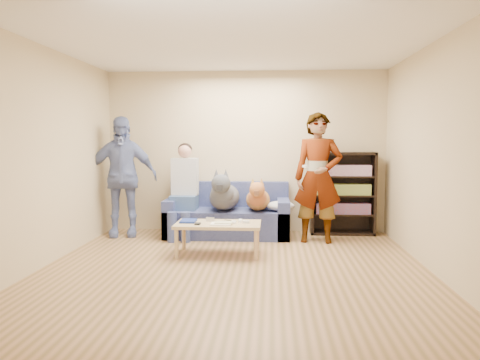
# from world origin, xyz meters

# --- Properties ---
(ground) EXTENTS (5.00, 5.00, 0.00)m
(ground) POSITION_xyz_m (0.00, 0.00, 0.00)
(ground) COLOR brown
(ground) RESTS_ON ground
(ceiling) EXTENTS (5.00, 5.00, 0.00)m
(ceiling) POSITION_xyz_m (0.00, 0.00, 2.60)
(ceiling) COLOR white
(ceiling) RESTS_ON ground
(wall_back) EXTENTS (4.50, 0.00, 4.50)m
(wall_back) POSITION_xyz_m (0.00, 2.50, 1.30)
(wall_back) COLOR tan
(wall_back) RESTS_ON ground
(wall_front) EXTENTS (4.50, 0.00, 4.50)m
(wall_front) POSITION_xyz_m (0.00, -2.50, 1.30)
(wall_front) COLOR tan
(wall_front) RESTS_ON ground
(wall_left) EXTENTS (0.00, 5.00, 5.00)m
(wall_left) POSITION_xyz_m (-2.25, 0.00, 1.30)
(wall_left) COLOR tan
(wall_left) RESTS_ON ground
(wall_right) EXTENTS (0.00, 5.00, 5.00)m
(wall_right) POSITION_xyz_m (2.25, 0.00, 1.30)
(wall_right) COLOR tan
(wall_right) RESTS_ON ground
(blanket) EXTENTS (0.42, 0.36, 0.15)m
(blanket) POSITION_xyz_m (0.56, 1.89, 0.50)
(blanket) COLOR #BABABF
(blanket) RESTS_ON sofa
(person_standing_right) EXTENTS (0.72, 0.50, 1.89)m
(person_standing_right) POSITION_xyz_m (1.10, 1.72, 0.95)
(person_standing_right) COLOR gray
(person_standing_right) RESTS_ON ground
(person_standing_left) EXTENTS (1.16, 0.66, 1.85)m
(person_standing_left) POSITION_xyz_m (-1.89, 1.95, 0.93)
(person_standing_left) COLOR #7B8AC5
(person_standing_left) RESTS_ON ground
(held_controller) EXTENTS (0.08, 0.14, 0.03)m
(held_controller) POSITION_xyz_m (0.90, 1.52, 1.12)
(held_controller) COLOR silver
(held_controller) RESTS_ON person_standing_right
(notebook_blue) EXTENTS (0.20, 0.26, 0.03)m
(notebook_blue) POSITION_xyz_m (-0.66, 0.89, 0.43)
(notebook_blue) COLOR navy
(notebook_blue) RESTS_ON coffee_table
(papers) EXTENTS (0.26, 0.20, 0.02)m
(papers) POSITION_xyz_m (-0.21, 0.74, 0.43)
(papers) COLOR white
(papers) RESTS_ON coffee_table
(magazine) EXTENTS (0.22, 0.17, 0.01)m
(magazine) POSITION_xyz_m (-0.18, 0.76, 0.44)
(magazine) COLOR #C0BE99
(magazine) RESTS_ON coffee_table
(camera_silver) EXTENTS (0.11, 0.06, 0.05)m
(camera_silver) POSITION_xyz_m (-0.38, 0.96, 0.45)
(camera_silver) COLOR #ACABB0
(camera_silver) RESTS_ON coffee_table
(controller_a) EXTENTS (0.04, 0.13, 0.03)m
(controller_a) POSITION_xyz_m (0.02, 0.94, 0.43)
(controller_a) COLOR white
(controller_a) RESTS_ON coffee_table
(controller_b) EXTENTS (0.09, 0.06, 0.03)m
(controller_b) POSITION_xyz_m (0.10, 0.86, 0.43)
(controller_b) COLOR silver
(controller_b) RESTS_ON coffee_table
(headphone_cup_a) EXTENTS (0.07, 0.07, 0.02)m
(headphone_cup_a) POSITION_xyz_m (-0.06, 0.82, 0.43)
(headphone_cup_a) COLOR white
(headphone_cup_a) RESTS_ON coffee_table
(headphone_cup_b) EXTENTS (0.07, 0.07, 0.02)m
(headphone_cup_b) POSITION_xyz_m (-0.06, 0.90, 0.43)
(headphone_cup_b) COLOR white
(headphone_cup_b) RESTS_ON coffee_table
(pen_orange) EXTENTS (0.13, 0.06, 0.01)m
(pen_orange) POSITION_xyz_m (-0.28, 0.68, 0.42)
(pen_orange) COLOR orange
(pen_orange) RESTS_ON coffee_table
(pen_black) EXTENTS (0.13, 0.08, 0.01)m
(pen_black) POSITION_xyz_m (-0.14, 1.02, 0.42)
(pen_black) COLOR black
(pen_black) RESTS_ON coffee_table
(wallet) EXTENTS (0.07, 0.12, 0.02)m
(wallet) POSITION_xyz_m (-0.51, 0.72, 0.43)
(wallet) COLOR black
(wallet) RESTS_ON coffee_table
(sofa) EXTENTS (1.90, 0.85, 0.82)m
(sofa) POSITION_xyz_m (-0.25, 2.10, 0.28)
(sofa) COLOR #515B93
(sofa) RESTS_ON ground
(person_seated) EXTENTS (0.40, 0.73, 1.47)m
(person_seated) POSITION_xyz_m (-0.92, 1.97, 0.77)
(person_seated) COLOR #3B5C83
(person_seated) RESTS_ON sofa
(dog_gray) EXTENTS (0.46, 1.27, 0.66)m
(dog_gray) POSITION_xyz_m (-0.29, 1.89, 0.66)
(dog_gray) COLOR #4C4E56
(dog_gray) RESTS_ON sofa
(dog_tan) EXTENTS (0.37, 1.14, 0.53)m
(dog_tan) POSITION_xyz_m (0.22, 1.91, 0.61)
(dog_tan) COLOR #AE6E35
(dog_tan) RESTS_ON sofa
(coffee_table) EXTENTS (1.10, 0.60, 0.42)m
(coffee_table) POSITION_xyz_m (-0.26, 0.84, 0.37)
(coffee_table) COLOR tan
(coffee_table) RESTS_ON ground
(bookshelf) EXTENTS (1.00, 0.34, 1.30)m
(bookshelf) POSITION_xyz_m (1.55, 2.33, 0.68)
(bookshelf) COLOR black
(bookshelf) RESTS_ON ground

